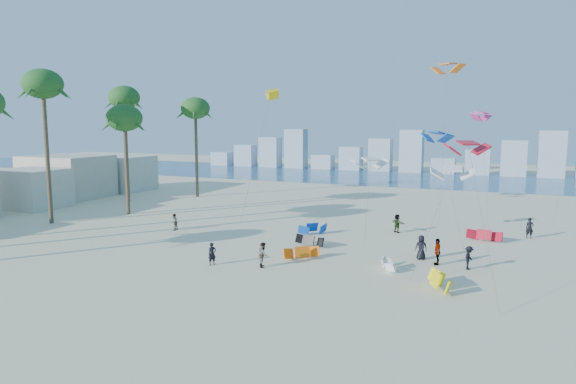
% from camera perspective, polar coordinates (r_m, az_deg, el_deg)
% --- Properties ---
extents(ground, '(220.00, 220.00, 0.00)m').
position_cam_1_polar(ground, '(28.76, -18.84, -12.69)').
color(ground, beige).
rests_on(ground, ground).
extents(ocean, '(220.00, 220.00, 0.00)m').
position_cam_1_polar(ocean, '(94.14, 11.84, 1.69)').
color(ocean, navy).
rests_on(ocean, ground).
extents(kitesurfer_near, '(0.66, 0.69, 1.59)m').
position_cam_1_polar(kitesurfer_near, '(35.82, -8.56, -6.92)').
color(kitesurfer_near, black).
rests_on(kitesurfer_near, ground).
extents(kitesurfer_mid, '(0.92, 1.02, 1.72)m').
position_cam_1_polar(kitesurfer_mid, '(35.03, -2.81, -7.08)').
color(kitesurfer_mid, gray).
rests_on(kitesurfer_mid, ground).
extents(kitesurfers_far, '(30.63, 12.73, 1.88)m').
position_cam_1_polar(kitesurfers_far, '(41.01, 12.46, -5.04)').
color(kitesurfers_far, black).
rests_on(kitesurfers_far, ground).
extents(grounded_kites, '(17.32, 16.44, 0.95)m').
position_cam_1_polar(grounded_kites, '(38.88, 9.60, -6.30)').
color(grounded_kites, orange).
rests_on(grounded_kites, ground).
extents(flying_kites, '(39.39, 33.28, 17.24)m').
position_cam_1_polar(flying_kites, '(44.32, 18.51, 9.02)').
color(flying_kites, silver).
rests_on(flying_kites, ground).
extents(palm_row, '(9.78, 44.80, 14.94)m').
position_cam_1_polar(palm_row, '(53.84, -25.18, 8.97)').
color(palm_row, brown).
rests_on(palm_row, ground).
extents(beachfront_buildings, '(11.50, 43.00, 6.00)m').
position_cam_1_polar(beachfront_buildings, '(66.41, -28.64, 0.68)').
color(beachfront_buildings, beige).
rests_on(beachfront_buildings, ground).
extents(distant_skyline, '(85.00, 3.00, 8.40)m').
position_cam_1_polar(distant_skyline, '(103.89, 12.34, 3.95)').
color(distant_skyline, '#9EADBF').
rests_on(distant_skyline, ground).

